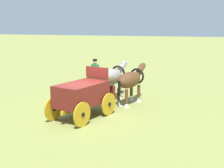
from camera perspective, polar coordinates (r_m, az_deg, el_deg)
ground_plane at (r=15.19m, az=-5.66°, el=-6.31°), size 220.00×220.00×0.00m
show_wagon at (r=15.00m, az=-5.42°, el=-1.91°), size 5.67×2.55×2.75m
draft_horse_near at (r=18.14m, az=-0.11°, el=1.17°), size 2.96×1.42×2.28m
draft_horse_off at (r=17.49m, az=3.48°, el=0.65°), size 3.07×1.38×2.24m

